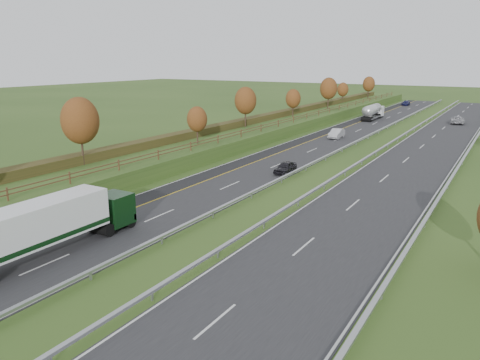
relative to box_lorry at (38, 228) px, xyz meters
The scene contains 18 objects.
ground 44.31m from the box_lorry, 79.89° to the left, with size 400.00×400.00×0.00m, color #304C1B.
near_carriageway 48.62m from the box_lorry, 90.27° to the left, with size 10.50×200.00×0.04m, color #242427.
far_carriageway 51.27m from the box_lorry, 71.48° to the left, with size 10.50×200.00×0.04m, color #242427.
hard_shoulder 48.78m from the box_lorry, 94.68° to the left, with size 3.00×200.00×0.04m, color black.
lane_markings 48.89m from the box_lorry, 82.74° to the left, with size 26.75×200.00×0.01m.
embankment_left 50.35m from the box_lorry, 105.24° to the left, with size 12.00×200.00×2.00m, color #304C1B.
hedge_left 50.90m from the box_lorry, 107.41° to the left, with size 2.20×180.00×1.10m, color #333515.
fence_left 48.94m from the box_lorry, 100.28° to the left, with size 0.12×189.06×1.20m.
median_barrier_near 48.90m from the box_lorry, 83.57° to the left, with size 0.32×200.00×0.71m.
median_barrier_far 49.73m from the box_lorry, 77.72° to the left, with size 0.32×200.00×0.71m.
outer_barrier_far 53.37m from the box_lorry, 65.56° to the left, with size 0.32×200.00×0.71m.
trees_left 47.16m from the box_lorry, 105.90° to the left, with size 6.64×164.30×7.66m.
box_lorry is the anchor object (origin of this frame).
road_tanker 90.43m from the box_lorry, 90.86° to the left, with size 2.40×11.22×3.46m.
car_dark_near 32.32m from the box_lorry, 83.24° to the left, with size 1.66×4.13×1.41m, color black.
car_silver_mid 60.59m from the box_lorry, 89.65° to the left, with size 1.75×5.01×1.65m, color #B1B1B6.
car_small_far 128.91m from the box_lorry, 90.81° to the left, with size 1.89×4.64×1.35m, color #161846.
car_oncoming 93.64m from the box_lorry, 79.82° to the left, with size 2.67×5.78×1.61m, color #A6A6AB.
Camera 1 is at (27.79, -7.61, 13.70)m, focal length 35.00 mm.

